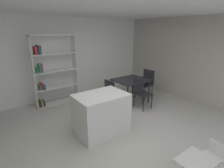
{
  "coord_description": "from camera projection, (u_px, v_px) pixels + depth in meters",
  "views": [
    {
      "loc": [
        -2.2,
        -2.69,
        2.23
      ],
      "look_at": [
        0.15,
        0.48,
        1.02
      ],
      "focal_mm": 28.12,
      "sensor_mm": 36.0,
      "label": 1
    }
  ],
  "objects": [
    {
      "name": "ground_plane",
      "position": [
        119.0,
        133.0,
        3.98
      ],
      "size": [
        8.61,
        8.61,
        0.0
      ],
      "primitive_type": "plane",
      "color": "beige"
    },
    {
      "name": "ceiling_slab",
      "position": [
        121.0,
        5.0,
        3.19
      ],
      "size": [
        6.27,
        5.9,
        0.06
      ],
      "color": "white",
      "rests_on": "ground_plane"
    },
    {
      "name": "back_partition",
      "position": [
        65.0,
        59.0,
        5.83
      ],
      "size": [
        6.27,
        0.06,
        2.64
      ],
      "primitive_type": "cube",
      "color": "white",
      "rests_on": "ground_plane"
    },
    {
      "name": "right_partition_gray",
      "position": [
        199.0,
        61.0,
        5.35
      ],
      "size": [
        0.06,
        5.9,
        2.64
      ],
      "primitive_type": "cube",
      "color": "#B2ADA3",
      "rests_on": "ground_plane"
    },
    {
      "name": "kitchen_island",
      "position": [
        101.0,
        113.0,
        3.92
      ],
      "size": [
        1.12,
        0.79,
        0.9
      ],
      "primitive_type": "cube",
      "color": "silver",
      "rests_on": "ground_plane"
    },
    {
      "name": "open_bookshelf",
      "position": [
        51.0,
        71.0,
        5.26
      ],
      "size": [
        1.31,
        0.33,
        2.11
      ],
      "color": "white",
      "rests_on": "ground_plane"
    },
    {
      "name": "child_table",
      "position": [
        196.0,
        165.0,
        2.54
      ],
      "size": [
        0.52,
        0.43,
        0.45
      ],
      "color": "white",
      "rests_on": "ground_plane"
    },
    {
      "name": "child_chair_right",
      "position": [
        212.0,
        155.0,
        2.84
      ],
      "size": [
        0.33,
        0.33,
        0.51
      ],
      "rotation": [
        0.0,
        0.0,
        -1.75
      ],
      "color": "white",
      "rests_on": "ground_plane"
    },
    {
      "name": "dining_table",
      "position": [
        131.0,
        82.0,
        5.48
      ],
      "size": [
        1.01,
        0.87,
        0.76
      ],
      "color": "#232328",
      "rests_on": "ground_plane"
    },
    {
      "name": "dining_chair_near",
      "position": [
        141.0,
        90.0,
        5.18
      ],
      "size": [
        0.41,
        0.46,
        0.92
      ],
      "rotation": [
        0.0,
        0.0,
        -0.03
      ],
      "color": "#232328",
      "rests_on": "ground_plane"
    },
    {
      "name": "dining_chair_window_side",
      "position": [
        146.0,
        81.0,
        5.93
      ],
      "size": [
        0.45,
        0.47,
        0.96
      ],
      "rotation": [
        0.0,
        0.0,
        -1.54
      ],
      "color": "#232328",
      "rests_on": "ground_plane"
    },
    {
      "name": "dining_chair_island_side",
      "position": [
        112.0,
        91.0,
        5.11
      ],
      "size": [
        0.47,
        0.44,
        0.87
      ],
      "rotation": [
        0.0,
        0.0,
        1.65
      ],
      "color": "#232328",
      "rests_on": "ground_plane"
    }
  ]
}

